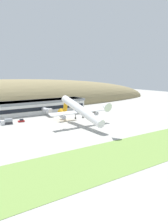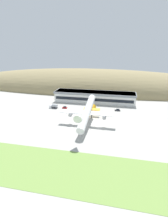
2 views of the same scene
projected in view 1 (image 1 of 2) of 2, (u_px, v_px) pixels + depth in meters
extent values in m
plane|color=#ADAAA3|center=(92.00, 124.00, 124.95)|extent=(453.51, 453.51, 0.00)
cube|color=#759947|center=(155.00, 145.00, 89.18)|extent=(408.16, 26.71, 0.08)
ellipsoid|color=#8E7F56|center=(4.00, 106.00, 195.62)|extent=(345.52, 77.43, 46.86)
cube|color=white|center=(39.00, 107.00, 160.19)|extent=(70.43, 15.00, 9.27)
cube|color=gray|center=(38.00, 101.00, 159.52)|extent=(71.63, 16.20, 1.67)
cube|color=black|center=(43.00, 109.00, 154.09)|extent=(67.61, 0.16, 2.59)
cylinder|color=silver|center=(46.00, 110.00, 150.04)|extent=(2.60, 10.38, 2.60)
cube|color=silver|center=(49.00, 111.00, 145.79)|extent=(3.38, 2.86, 2.86)
cylinder|color=slate|center=(49.00, 114.00, 146.55)|extent=(0.36, 0.36, 4.00)
cylinder|color=white|center=(81.00, 110.00, 118.73)|extent=(4.43, 37.32, 12.98)
cone|color=white|center=(105.00, 106.00, 101.05)|extent=(4.35, 5.75, 5.36)
cone|color=orange|center=(63.00, 113.00, 136.78)|extent=(4.35, 6.62, 5.57)
cube|color=orange|center=(65.00, 107.00, 133.13)|extent=(0.50, 5.67, 8.42)
cube|color=orange|center=(65.00, 113.00, 134.00)|extent=(11.53, 3.10, 1.07)
cube|color=white|center=(79.00, 112.00, 120.43)|extent=(35.62, 3.61, 1.27)
cylinder|color=#9E9EA3|center=(63.00, 116.00, 114.43)|extent=(2.30, 4.04, 3.07)
cylinder|color=#9E9EA3|center=(95.00, 112.00, 126.08)|extent=(2.30, 4.04, 3.07)
cylinder|color=#2D2D2D|center=(75.00, 116.00, 119.51)|extent=(0.28, 0.28, 2.20)
cylinder|color=#2D2D2D|center=(75.00, 118.00, 119.71)|extent=(0.45, 1.10, 1.10)
cylinder|color=#2D2D2D|center=(83.00, 115.00, 122.17)|extent=(0.28, 0.28, 2.20)
cylinder|color=#2D2D2D|center=(83.00, 117.00, 122.37)|extent=(0.45, 1.10, 1.10)
cylinder|color=#2D2D2D|center=(95.00, 113.00, 108.31)|extent=(0.22, 0.22, 1.98)
cylinder|color=#2D2D2D|center=(95.00, 115.00, 108.49)|extent=(0.30, 0.82, 0.82)
cube|color=#333338|center=(78.00, 113.00, 156.09)|extent=(4.31, 1.91, 0.84)
cube|color=black|center=(78.00, 112.00, 156.08)|extent=(2.39, 1.59, 0.69)
cube|color=#B21E1E|center=(21.00, 121.00, 130.77)|extent=(3.73, 1.91, 0.93)
cube|color=black|center=(21.00, 120.00, 130.72)|extent=(2.07, 1.60, 0.76)
cube|color=silver|center=(2.00, 123.00, 123.41)|extent=(2.23, 2.69, 2.56)
cube|color=black|center=(0.00, 122.00, 122.78)|extent=(0.18, 2.21, 1.13)
cube|color=#38383D|center=(8.00, 123.00, 125.22)|extent=(4.60, 2.55, 0.90)
cylinder|color=#999EA3|center=(8.00, 121.00, 124.93)|extent=(4.38, 2.67, 2.47)
cube|color=orange|center=(61.00, 120.00, 136.97)|extent=(0.52, 0.52, 0.03)
cone|color=orange|center=(61.00, 119.00, 136.92)|extent=(0.40, 0.40, 0.55)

